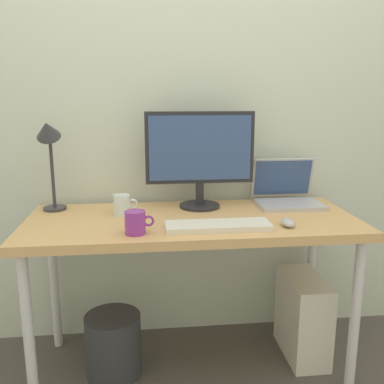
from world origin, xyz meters
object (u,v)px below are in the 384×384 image
at_px(monitor, 200,154).
at_px(keyboard, 218,226).
at_px(desk, 192,232).
at_px(mouse, 288,223).
at_px(computer_tower, 303,316).
at_px(glass_cup, 122,205).
at_px(coffee_mug, 136,222).
at_px(desk_lamp, 49,144).
at_px(laptop, 286,193).
at_px(wastebasket, 113,345).

height_order(monitor, keyboard, monitor).
bearing_deg(desk, mouse, -24.50).
distance_m(desk, computer_tower, 0.74).
xyz_separation_m(desk, glass_cup, (-0.32, 0.08, 0.12)).
xyz_separation_m(monitor, coffee_mug, (-0.31, -0.39, -0.22)).
height_order(desk_lamp, keyboard, desk_lamp).
bearing_deg(mouse, computer_tower, 49.53).
xyz_separation_m(desk_lamp, mouse, (1.04, -0.36, -0.31)).
distance_m(monitor, coffee_mug, 0.54).
height_order(monitor, glass_cup, monitor).
xyz_separation_m(coffee_mug, glass_cup, (-0.07, 0.28, 0.00)).
bearing_deg(laptop, monitor, -177.83).
distance_m(monitor, mouse, 0.55).
bearing_deg(glass_cup, computer_tower, -3.05).
xyz_separation_m(keyboard, computer_tower, (0.48, 0.21, -0.56)).
relative_size(monitor, wastebasket, 1.76).
bearing_deg(desk, desk_lamp, 164.30).
height_order(coffee_mug, glass_cup, glass_cup).
bearing_deg(computer_tower, coffee_mug, -163.86).
height_order(desk, computer_tower, desk).
height_order(laptop, glass_cup, laptop).
distance_m(computer_tower, wastebasket, 0.95).
relative_size(monitor, computer_tower, 1.26).
distance_m(laptop, glass_cup, 0.83).
xyz_separation_m(laptop, glass_cup, (-0.82, -0.12, -0.01)).
distance_m(monitor, keyboard, 0.44).
xyz_separation_m(laptop, desk_lamp, (-1.16, -0.02, 0.27)).
height_order(laptop, computer_tower, laptop).
bearing_deg(wastebasket, glass_cup, 59.06).
height_order(desk, keyboard, keyboard).
distance_m(coffee_mug, glass_cup, 0.29).
relative_size(desk, desk_lamp, 3.29).
xyz_separation_m(monitor, keyboard, (0.03, -0.36, -0.26)).
height_order(desk, glass_cup, glass_cup).
xyz_separation_m(desk_lamp, computer_tower, (1.22, -0.15, -0.87)).
bearing_deg(desk_lamp, keyboard, -25.76).
bearing_deg(laptop, keyboard, -138.33).
distance_m(desk, mouse, 0.44).
xyz_separation_m(desk_lamp, wastebasket, (0.27, -0.20, -0.93)).
bearing_deg(glass_cup, laptop, 8.28).
height_order(coffee_mug, wastebasket, coffee_mug).
height_order(monitor, mouse, monitor).
height_order(keyboard, coffee_mug, coffee_mug).
height_order(keyboard, glass_cup, glass_cup).
bearing_deg(monitor, keyboard, -85.06).
xyz_separation_m(glass_cup, computer_tower, (0.88, -0.05, -0.60)).
distance_m(laptop, wastebasket, 1.13).
bearing_deg(wastebasket, coffee_mug, -55.78).
distance_m(coffee_mug, computer_tower, 1.04).
xyz_separation_m(desk, mouse, (0.39, -0.18, 0.09)).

